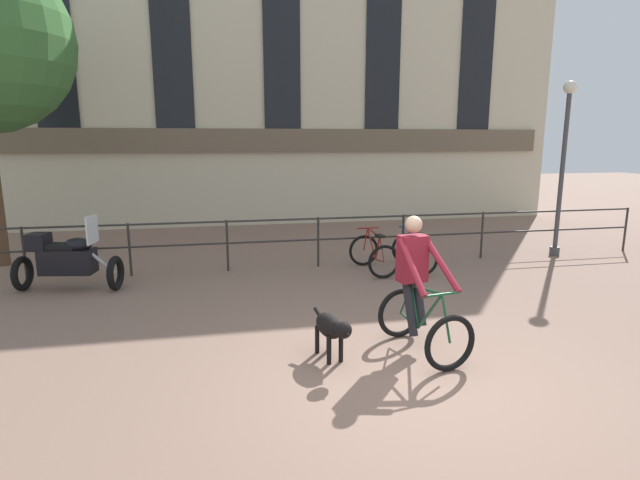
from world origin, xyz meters
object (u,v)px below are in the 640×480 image
Objects in this scene: dog at (332,328)px; parked_bicycle_near_lamp at (374,255)px; cyclist_with_bike at (418,291)px; parked_motorcycle at (67,260)px; street_lamp at (563,159)px; parked_bicycle_mid_left at (414,253)px.

parked_bicycle_near_lamp is at bearing 52.62° from dog.
parked_motorcycle is at bearing 134.46° from cyclist_with_bike.
street_lamp reaches higher than dog.
parked_motorcycle is 1.57× the size of parked_bicycle_near_lamp.
cyclist_with_bike is 6.86m from street_lamp.
parked_motorcycle is at bearing -176.15° from street_lamp.
parked_bicycle_near_lamp and parked_bicycle_mid_left have the same top height.
parked_motorcycle is at bearing -4.04° from parked_bicycle_near_lamp.
parked_bicycle_near_lamp is at bearing 4.98° from parked_bicycle_mid_left.
parked_bicycle_mid_left reaches higher than dog.
street_lamp is at bearing 29.61° from cyclist_with_bike.
dog is 0.81× the size of parked_bicycle_mid_left.
parked_bicycle_mid_left is at bearing 58.34° from cyclist_with_bike.
cyclist_with_bike is 3.80m from parked_bicycle_near_lamp.
cyclist_with_bike is 1.46× the size of parked_bicycle_near_lamp.
street_lamp reaches higher than parked_motorcycle.
cyclist_with_bike is at bearing 73.49° from parked_bicycle_mid_left.
street_lamp is (4.56, 0.57, 1.84)m from parked_bicycle_near_lamp.
cyclist_with_bike is 4.03m from parked_bicycle_mid_left.
parked_motorcycle is 5.69m from parked_bicycle_near_lamp.
parked_motorcycle reaches higher than parked_bicycle_near_lamp.
parked_bicycle_near_lamp is (5.68, 0.12, -0.20)m from parked_motorcycle.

